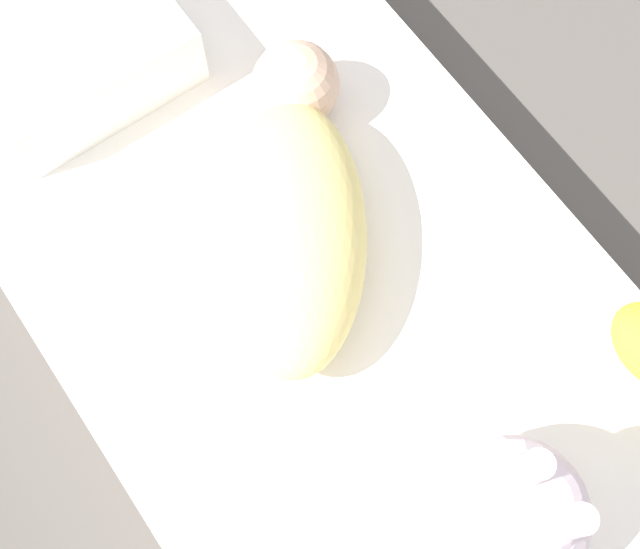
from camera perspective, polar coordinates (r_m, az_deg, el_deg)
ground_plane at (r=1.47m, az=1.34°, el=-5.09°), size 12.00×12.00×0.00m
bed_mattress at (r=1.38m, az=1.42°, el=-4.08°), size 1.57×0.76×0.18m
swaddled_baby at (r=1.27m, az=-1.57°, el=4.21°), size 0.50×0.41×0.16m
pillow at (r=1.50m, az=-16.26°, el=14.87°), size 0.35×0.31×0.12m
bunny_plush at (r=1.13m, az=12.28°, el=-14.71°), size 0.20×0.20×0.35m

